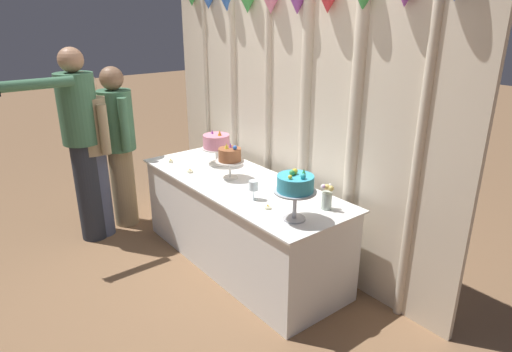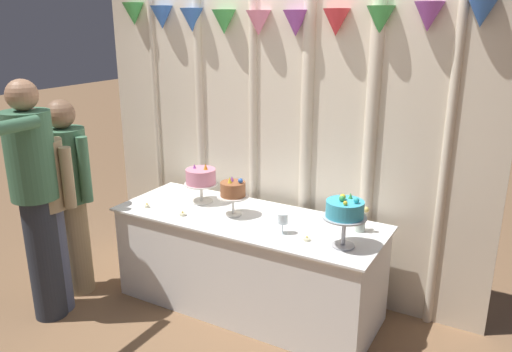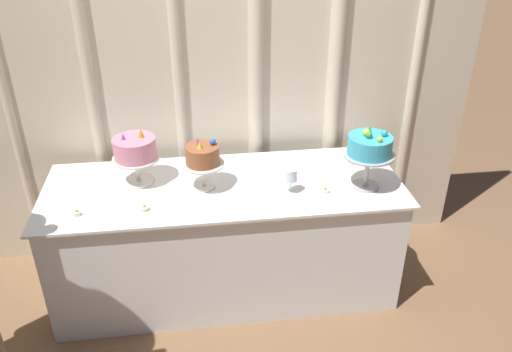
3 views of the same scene
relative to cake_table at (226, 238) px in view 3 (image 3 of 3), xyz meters
name	(u,v)px [view 3 (image 3 of 3)]	position (x,y,z in m)	size (l,w,h in m)	color
ground_plane	(229,296)	(0.00, -0.10, -0.37)	(24.00, 24.00, 0.00)	#846042
draped_curtain	(219,55)	(0.03, 0.49, 0.98)	(3.30, 0.19, 2.45)	beige
cake_table	(226,238)	(0.00, 0.00, 0.00)	(2.02, 0.75, 0.74)	white
cake_display_leftmost	(135,151)	(-0.48, 0.10, 0.57)	(0.26, 0.26, 0.32)	silver
cake_display_center	(203,157)	(-0.11, -0.02, 0.56)	(0.24, 0.24, 0.30)	silver
cake_display_rightmost	(370,148)	(0.79, -0.13, 0.61)	(0.28, 0.28, 0.35)	#B2B2B7
wine_glass	(291,176)	(0.36, -0.13, 0.47)	(0.07, 0.07, 0.15)	silver
flower_vase	(354,150)	(0.80, 0.16, 0.46)	(0.09, 0.10, 0.19)	#B2C1B2
tealight_far_left	(77,213)	(-0.77, -0.21, 0.38)	(0.04, 0.04, 0.04)	beige
tealight_near_left	(144,208)	(-0.43, -0.21, 0.38)	(0.05, 0.05, 0.04)	beige
tealight_near_right	(325,191)	(0.55, -0.16, 0.38)	(0.05, 0.05, 0.03)	beige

